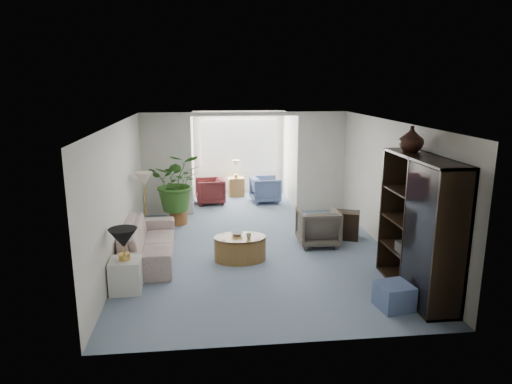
{
  "coord_description": "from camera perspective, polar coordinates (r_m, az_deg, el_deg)",
  "views": [
    {
      "loc": [
        -0.96,
        -8.1,
        3.19
      ],
      "look_at": [
        0.0,
        0.6,
        1.1
      ],
      "focal_mm": 32.33,
      "sensor_mm": 36.0,
      "label": 1
    }
  ],
  "objects": [
    {
      "name": "shelf_clutter",
      "position": [
        7.34,
        19.59,
        -6.48
      ],
      "size": [
        0.3,
        1.05,
        0.61
      ],
      "color": "#4B4745",
      "rests_on": "entertainment_cabinet"
    },
    {
      "name": "table_lamp",
      "position": [
        7.35,
        -16.12,
        -5.5
      ],
      "size": [
        0.44,
        0.44,
        0.3
      ],
      "primitive_type": "cone",
      "color": "black",
      "rests_on": "end_table"
    },
    {
      "name": "window_blinds",
      "position": [
        13.41,
        -2.15,
        5.74
      ],
      "size": [
        2.2,
        0.02,
        1.5
      ],
      "primitive_type": "cube",
      "color": "white"
    },
    {
      "name": "cabinet_urn",
      "position": [
        7.6,
        18.69,
        6.26
      ],
      "size": [
        0.38,
        0.38,
        0.4
      ],
      "primitive_type": "imported",
      "color": "black",
      "rests_on": "entertainment_cabinet"
    },
    {
      "name": "end_table",
      "position": [
        7.57,
        -15.81,
        -9.89
      ],
      "size": [
        0.49,
        0.49,
        0.52
      ],
      "primitive_type": "cube",
      "rotation": [
        0.0,
        0.0,
        0.04
      ],
      "color": "silver",
      "rests_on": "ground"
    },
    {
      "name": "back_pier_left",
      "position": [
        11.31,
        -10.99,
        3.3
      ],
      "size": [
        1.2,
        0.12,
        2.5
      ],
      "primitive_type": "cube",
      "color": "silver",
      "rests_on": "ground"
    },
    {
      "name": "sofa",
      "position": [
        8.76,
        -13.15,
        -5.97
      ],
      "size": [
        0.98,
        2.32,
        0.67
      ],
      "primitive_type": "imported",
      "rotation": [
        0.0,
        0.0,
        1.61
      ],
      "color": "beige",
      "rests_on": "ground"
    },
    {
      "name": "framed_picture",
      "position": [
        8.83,
        16.62,
        3.15
      ],
      "size": [
        0.04,
        0.5,
        0.4
      ],
      "primitive_type": "cube",
      "color": "#B4A490"
    },
    {
      "name": "coffee_table",
      "position": [
        8.5,
        -1.97,
        -6.99
      ],
      "size": [
        0.96,
        0.96,
        0.45
      ],
      "primitive_type": "cylinder",
      "rotation": [
        0.0,
        0.0,
        -0.01
      ],
      "color": "olive",
      "rests_on": "ground"
    },
    {
      "name": "floor",
      "position": [
        8.76,
        0.44,
        -7.93
      ],
      "size": [
        6.0,
        6.0,
        0.0
      ],
      "primitive_type": "plane",
      "color": "#7E90A6",
      "rests_on": "ground"
    },
    {
      "name": "entertainment_cabinet",
      "position": [
        7.41,
        19.56,
        -4.02
      ],
      "size": [
        0.51,
        1.92,
        2.13
      ],
      "primitive_type": "cube",
      "color": "black",
      "rests_on": "ground"
    },
    {
      "name": "back_pier_right",
      "position": [
        11.63,
        8.05,
        3.69
      ],
      "size": [
        1.2,
        0.12,
        2.5
      ],
      "primitive_type": "cube",
      "color": "silver",
      "rests_on": "ground"
    },
    {
      "name": "sunroom_table",
      "position": [
        13.21,
        -2.47,
        0.63
      ],
      "size": [
        0.47,
        0.38,
        0.53
      ],
      "primitive_type": "cube",
      "rotation": [
        0.0,
        0.0,
        0.09
      ],
      "color": "olive",
      "rests_on": "ground"
    },
    {
      "name": "sunroom_chair_maroon",
      "position": [
        12.44,
        -5.69,
        0.12
      ],
      "size": [
        0.81,
        0.79,
        0.68
      ],
      "primitive_type": "imported",
      "rotation": [
        0.0,
        0.0,
        -1.48
      ],
      "color": "maroon",
      "rests_on": "ground"
    },
    {
      "name": "side_table_dark",
      "position": [
        9.81,
        11.22,
        -4.04
      ],
      "size": [
        0.59,
        0.53,
        0.58
      ],
      "primitive_type": "cube",
      "rotation": [
        0.0,
        0.0,
        -0.37
      ],
      "color": "black",
      "rests_on": "ground"
    },
    {
      "name": "coffee_cup",
      "position": [
        8.33,
        -0.9,
        -5.44
      ],
      "size": [
        0.1,
        0.1,
        0.09
      ],
      "primitive_type": "imported",
      "rotation": [
        0.0,
        0.0,
        -0.01
      ],
      "color": "beige",
      "rests_on": "coffee_table"
    },
    {
      "name": "back_header",
      "position": [
        11.17,
        -1.37,
        9.62
      ],
      "size": [
        2.6,
        0.12,
        0.1
      ],
      "primitive_type": "cube",
      "color": "silver",
      "rests_on": "back_pier_left"
    },
    {
      "name": "ottoman",
      "position": [
        7.1,
        16.72,
        -12.23
      ],
      "size": [
        0.53,
        0.53,
        0.37
      ],
      "primitive_type": "cube",
      "rotation": [
        0.0,
        0.0,
        0.16
      ],
      "color": "slate",
      "rests_on": "ground"
    },
    {
      "name": "coffee_bowl",
      "position": [
        8.51,
        -2.37,
        -5.18
      ],
      "size": [
        0.22,
        0.22,
        0.05
      ],
      "primitive_type": "imported",
      "rotation": [
        0.0,
        0.0,
        -0.01
      ],
      "color": "silver",
      "rests_on": "coffee_table"
    },
    {
      "name": "sunroom_chair_blue",
      "position": [
        12.54,
        1.18,
        0.32
      ],
      "size": [
        0.83,
        0.81,
        0.69
      ],
      "primitive_type": "imported",
      "rotation": [
        0.0,
        0.0,
        1.66
      ],
      "color": "slate",
      "rests_on": "ground"
    },
    {
      "name": "plant_pot",
      "position": [
        10.8,
        -9.56,
        -3.07
      ],
      "size": [
        0.4,
        0.4,
        0.32
      ],
      "primitive_type": "cylinder",
      "color": "brown",
      "rests_on": "ground"
    },
    {
      "name": "sunroom_floor",
      "position": [
        12.65,
        -1.74,
        -1.19
      ],
      "size": [
        2.6,
        2.6,
        0.0
      ],
      "primitive_type": "plane",
      "color": "#7E90A6",
      "rests_on": "ground"
    },
    {
      "name": "house_plant",
      "position": [
        10.59,
        -9.73,
        1.23
      ],
      "size": [
        1.2,
        1.04,
        1.33
      ],
      "primitive_type": "imported",
      "color": "#346322",
      "rests_on": "plant_pot"
    },
    {
      "name": "floor_lamp",
      "position": [
        9.77,
        -13.7,
        1.59
      ],
      "size": [
        0.36,
        0.36,
        0.28
      ],
      "primitive_type": "cone",
      "color": "beige",
      "rests_on": "ground"
    },
    {
      "name": "wingback_chair",
      "position": [
        9.33,
        7.67,
        -4.3
      ],
      "size": [
        0.81,
        0.83,
        0.74
      ],
      "primitive_type": "imported",
      "rotation": [
        0.0,
        0.0,
        3.12
      ],
      "color": "#5C5548",
      "rests_on": "ground"
    },
    {
      "name": "window_pane",
      "position": [
        13.44,
        -2.16,
        5.76
      ],
      "size": [
        2.2,
        0.02,
        1.5
      ],
      "primitive_type": "cube",
      "color": "white"
    }
  ]
}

